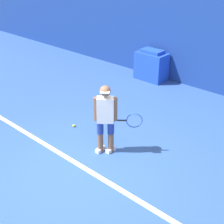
# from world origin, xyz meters

# --- Properties ---
(ground_plane) EXTENTS (24.00, 24.00, 0.00)m
(ground_plane) POSITION_xyz_m (0.00, 0.00, 0.00)
(ground_plane) COLOR #2D5193
(back_wall) EXTENTS (24.00, 0.10, 2.85)m
(back_wall) POSITION_xyz_m (0.00, 5.31, 1.42)
(back_wall) COLOR navy
(back_wall) RESTS_ON ground_plane
(court_baseline) EXTENTS (21.60, 0.10, 0.01)m
(court_baseline) POSITION_xyz_m (0.00, 0.13, 0.01)
(court_baseline) COLOR white
(court_baseline) RESTS_ON ground_plane
(tennis_player) EXTENTS (0.77, 0.69, 1.51)m
(tennis_player) POSITION_xyz_m (-0.07, 0.86, 0.83)
(tennis_player) COLOR brown
(tennis_player) RESTS_ON ground_plane
(tennis_ball) EXTENTS (0.07, 0.07, 0.07)m
(tennis_ball) POSITION_xyz_m (-1.36, 1.08, 0.03)
(tennis_ball) COLOR #D1E533
(tennis_ball) RESTS_ON ground_plane
(covered_chair) EXTENTS (0.99, 0.61, 1.00)m
(covered_chair) POSITION_xyz_m (-1.82, 4.90, 0.48)
(covered_chair) COLOR blue
(covered_chair) RESTS_ON ground_plane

